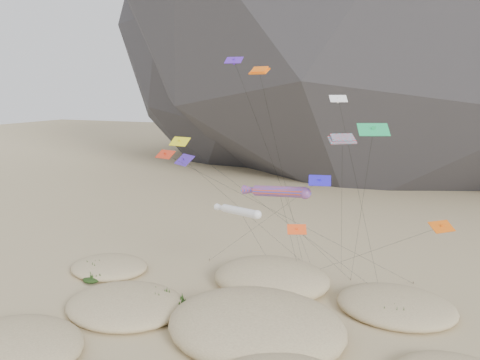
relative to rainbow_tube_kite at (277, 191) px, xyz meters
name	(u,v)px	position (x,y,z in m)	size (l,w,h in m)	color
ground	(215,359)	(-1.59, -12.38, -12.92)	(500.00, 500.00, 0.00)	#CCB789
dunes	(232,324)	(-2.17, -7.25, -12.14)	(52.19, 36.67, 4.55)	#CCB789
dune_grass	(232,329)	(-1.72, -8.25, -12.08)	(44.37, 27.93, 1.52)	black
kite_stakes	(304,270)	(0.56, 10.70, -12.77)	(26.83, 5.12, 0.30)	#3F2D1E
rainbow_tube_kite	(277,191)	(0.00, 0.00, 0.00)	(8.42, 10.74, 13.88)	#E94A18
white_tube_kite	(238,211)	(-4.17, -0.76, -2.39)	(6.94, 13.09, 11.29)	silver
orange_parafoil	(260,74)	(-3.39, 3.74, 12.40)	(5.12, 8.60, 26.12)	#FD650D
multi_parafoil	(342,141)	(7.31, -3.53, 6.05)	(3.70, 17.85, 19.68)	red
delta_kites	(282,159)	(0.89, -1.38, 3.75)	(30.25, 18.09, 27.04)	#4A1EB2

